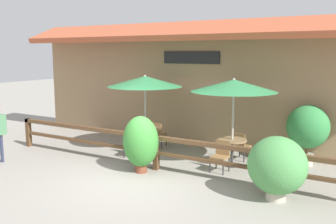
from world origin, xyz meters
The scene contains 14 objects.
ground_plane centered at (0.00, 0.00, 0.00)m, with size 60.00×60.00×0.00m, color gray.
building_facade centered at (0.00, 4.10, 2.16)m, with size 14.28×1.49×4.23m.
patio_railing centered at (0.00, 1.05, 0.70)m, with size 10.40×0.14×0.95m.
patio_umbrella_near centered at (-1.31, 2.50, 2.27)m, with size 2.37×2.37×2.47m.
dining_table_near centered at (-1.31, 2.50, 0.61)m, with size 0.80×0.80×0.77m.
chair_near_streetside centered at (-1.31, 1.80, 0.46)m, with size 0.50×0.50×0.83m.
chair_near_wallside centered at (-1.28, 3.19, 0.46)m, with size 0.46×0.46×0.83m.
patio_umbrella_middle centered at (1.65, 2.44, 2.27)m, with size 2.37×2.37×2.47m.
dining_table_middle centered at (1.65, 2.44, 0.61)m, with size 0.80×0.80×0.77m.
chair_middle_streetside centered at (1.58, 1.79, 0.46)m, with size 0.44×0.44×0.83m.
chair_middle_wallside centered at (1.68, 3.09, 0.46)m, with size 0.50×0.50×0.83m.
potted_plant_tall_tropical centered at (3.37, 0.55, 0.76)m, with size 1.27×1.15×1.41m.
potted_plant_entrance_palm centered at (-0.23, 0.65, 0.82)m, with size 0.97×0.88×1.52m.
potted_plant_corner_fern centered at (3.45, 3.55, 1.08)m, with size 1.17×1.06×1.73m.
Camera 1 is at (5.26, -7.29, 3.16)m, focal length 40.00 mm.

